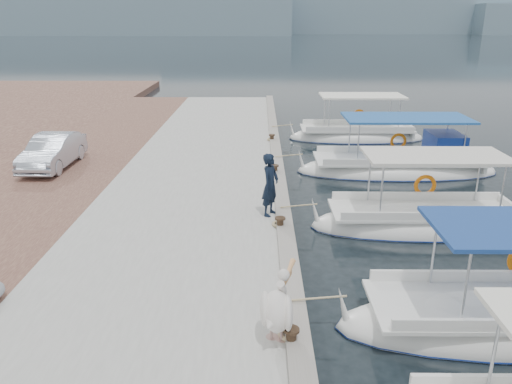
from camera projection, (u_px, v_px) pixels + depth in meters
ground at (297, 273)px, 12.03m from camera, size 400.00×400.00×0.00m
concrete_quay at (197, 194)px, 16.69m from camera, size 6.00×40.00×0.50m
quay_curb at (280, 185)px, 16.57m from camera, size 0.44×40.00×0.12m
cobblestone_strip at (48, 193)px, 16.73m from camera, size 4.00×40.00×0.50m
distant_hills at (336, 14)px, 199.56m from camera, size 330.00×60.00×18.00m
fishing_caique_c at (422, 224)px, 14.54m from camera, size 6.52×2.10×2.83m
fishing_caique_d at (399, 168)px, 19.79m from camera, size 7.93×2.53×2.83m
fishing_caique_e at (356, 137)px, 25.30m from camera, size 6.80×2.36×2.83m
mooring_bollards at (280, 222)px, 13.22m from camera, size 0.28×20.28×0.33m
pelican at (277, 309)px, 8.54m from camera, size 0.76×1.50×1.16m
fisherman at (270, 185)px, 13.96m from camera, size 0.68×0.78×1.79m
parked_car at (53, 151)px, 18.61m from camera, size 1.37×3.76×1.23m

